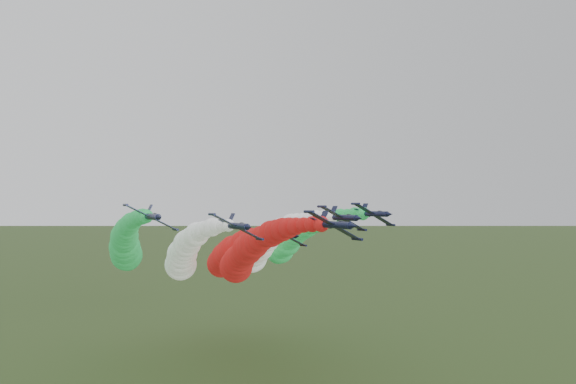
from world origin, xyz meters
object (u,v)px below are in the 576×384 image
jet_inner_right (263,245)px  jet_outer_left (126,245)px  jet_inner_left (185,253)px  jet_trail (228,255)px  jet_outer_right (291,240)px  jet_lead (247,253)px

jet_inner_right → jet_outer_left: 32.23m
jet_inner_left → jet_trail: jet_inner_left is taller
jet_outer_right → jet_outer_left: bearing=173.4°
jet_lead → jet_outer_left: jet_outer_left is taller
jet_inner_right → jet_outer_right: 12.32m
jet_trail → jet_inner_right: bearing=-80.8°
jet_inner_left → jet_trail: 21.46m
jet_lead → jet_outer_left: size_ratio=1.01×
jet_inner_left → jet_inner_right: (18.84, -2.23, 1.25)m
jet_inner_left → jet_inner_right: jet_inner_right is taller
jet_inner_left → jet_inner_right: bearing=-6.7°
jet_inner_left → jet_lead: bearing=-59.2°
jet_lead → jet_outer_right: (20.77, 18.53, 1.13)m
jet_lead → jet_trail: size_ratio=1.01×
jet_inner_right → jet_outer_right: size_ratio=1.01×
jet_inner_left → jet_outer_left: 14.34m
jet_lead → jet_trail: jet_lead is taller
jet_outer_left → jet_trail: jet_outer_left is taller
jet_outer_right → jet_trail: size_ratio=1.00×
jet_inner_right → jet_lead: bearing=-127.1°
jet_lead → jet_trail: (7.19, 29.03, -2.98)m
jet_inner_left → jet_outer_left: jet_outer_left is taller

